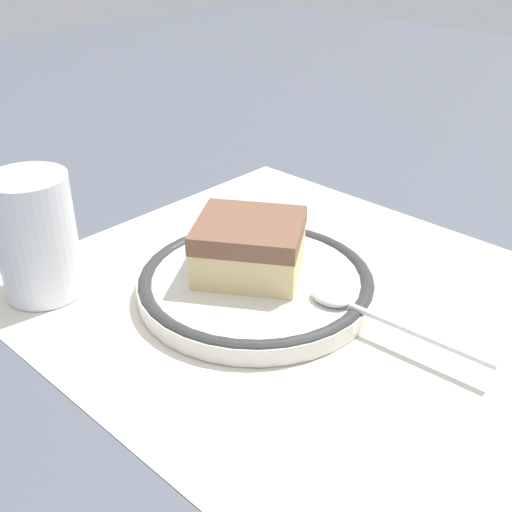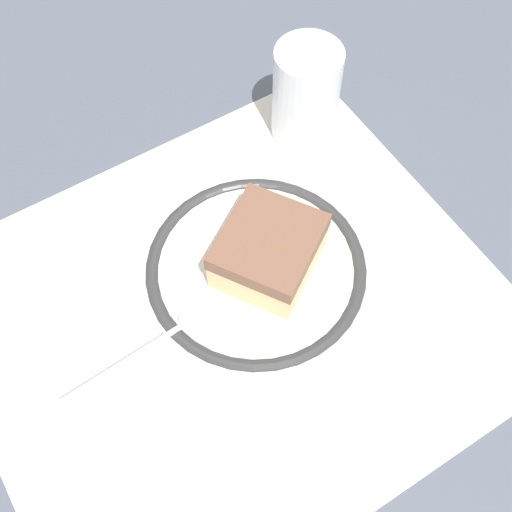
% 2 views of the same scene
% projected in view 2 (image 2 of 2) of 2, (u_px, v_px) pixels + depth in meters
% --- Properties ---
extents(ground_plane, '(2.40, 2.40, 0.00)m').
position_uv_depth(ground_plane, '(234.00, 312.00, 0.59)').
color(ground_plane, '#4C515B').
extents(placemat, '(0.44, 0.39, 0.00)m').
position_uv_depth(placemat, '(234.00, 311.00, 0.59)').
color(placemat, beige).
rests_on(placemat, ground_plane).
extents(plate, '(0.19, 0.19, 0.02)m').
position_uv_depth(plate, '(256.00, 271.00, 0.60)').
color(plate, silver).
rests_on(plate, placemat).
extents(cake_slice, '(0.11, 0.11, 0.05)m').
position_uv_depth(cake_slice, '(269.00, 251.00, 0.57)').
color(cake_slice, beige).
rests_on(cake_slice, plate).
extents(spoon, '(0.15, 0.03, 0.01)m').
position_uv_depth(spoon, '(174.00, 328.00, 0.56)').
color(spoon, silver).
rests_on(spoon, plate).
extents(cup, '(0.06, 0.06, 0.10)m').
position_uv_depth(cup, '(306.00, 99.00, 0.65)').
color(cup, white).
rests_on(cup, placemat).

